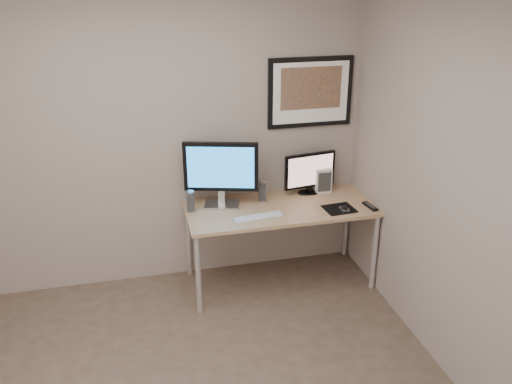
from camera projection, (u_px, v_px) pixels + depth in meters
The scene contains 12 objects.
room at pixel (163, 144), 3.23m from camera, with size 3.60×3.60×3.60m.
desk at pixel (280, 213), 4.63m from camera, with size 1.60×0.70×0.73m.
framed_art at pixel (310, 92), 4.63m from camera, with size 0.75×0.04×0.60m.
monitor_large at pixel (221, 172), 4.49m from camera, with size 0.61×0.27×0.57m.
monitor_tv at pixel (310, 172), 4.80m from camera, with size 0.48×0.14×0.38m.
speaker_left at pixel (190, 202), 4.48m from camera, with size 0.07×0.07×0.18m, color #A4A5A9.
speaker_right at pixel (263, 191), 4.68m from camera, with size 0.08×0.08×0.20m, color #A4A5A9.
keyboard at pixel (258, 217), 4.40m from camera, with size 0.41×0.11×0.01m, color silver.
mousepad at pixel (339, 209), 4.56m from camera, with size 0.25×0.22×0.00m, color black.
mouse at pixel (344, 208), 4.52m from camera, with size 0.05×0.09×0.03m, color black.
remote at pixel (370, 206), 4.59m from camera, with size 0.05×0.18×0.02m, color black.
fan_unit at pixel (323, 180), 4.87m from camera, with size 0.15×0.11×0.23m, color silver.
Camera 1 is at (-0.20, -2.68, 2.63)m, focal length 38.00 mm.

